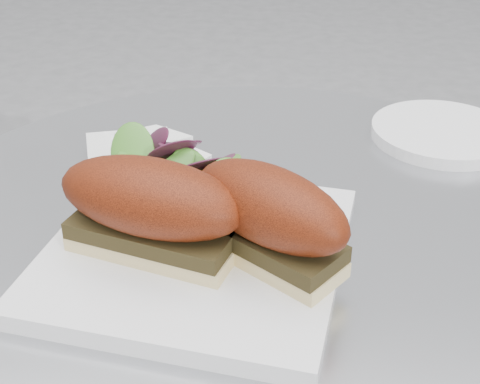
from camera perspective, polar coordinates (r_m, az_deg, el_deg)
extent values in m
cylinder|color=#BBBDC2|center=(0.61, 1.02, -4.16)|extent=(0.70, 0.70, 0.02)
cube|color=white|center=(0.56, -3.75, -5.11)|extent=(0.27, 0.27, 0.02)
cube|color=beige|center=(0.55, -7.34, -4.41)|extent=(0.15, 0.09, 0.01)
cube|color=black|center=(0.54, -7.43, -3.24)|extent=(0.14, 0.09, 0.01)
ellipsoid|color=#611D09|center=(0.53, -7.66, -0.44)|extent=(0.17, 0.11, 0.06)
cube|color=beige|center=(0.54, 2.45, -5.20)|extent=(0.13, 0.11, 0.01)
cube|color=black|center=(0.53, 2.48, -4.01)|extent=(0.13, 0.11, 0.01)
ellipsoid|color=#611D09|center=(0.51, 2.56, -1.16)|extent=(0.15, 0.13, 0.06)
cylinder|color=white|center=(0.80, 16.88, 4.86)|extent=(0.16, 0.16, 0.01)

